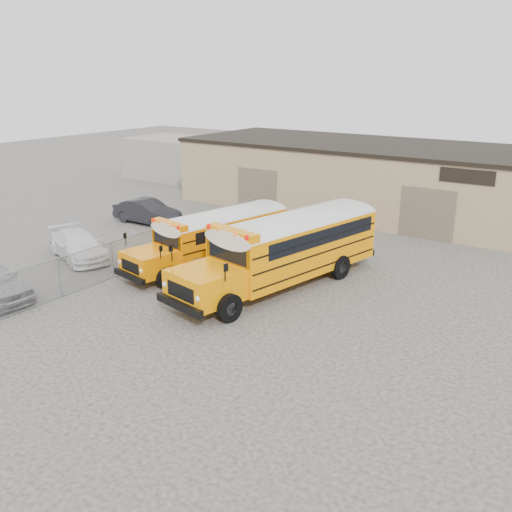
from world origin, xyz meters
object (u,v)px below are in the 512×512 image
Objects in this scene: school_bus_left at (290,215)px; car_dark at (147,212)px; car_white at (78,245)px; tarp_bundle at (200,276)px; school_bus_right at (374,219)px.

school_bus_left is 2.05× the size of car_dark.
school_bus_left is 11.75m from car_white.
car_white is at bearing -165.05° from car_dark.
school_bus_left is at bearing 96.28° from tarp_bundle.
school_bus_left reaches higher than tarp_bundle.
school_bus_right is 2.47× the size of car_dark.
school_bus_right is 15.70m from car_white.
car_dark is at bearing 144.97° from tarp_bundle.
tarp_bundle is 13.13m from car_dark.
school_bus_right is at bearing -82.83° from car_dark.
tarp_bundle is (-3.78, -9.93, -1.07)m from school_bus_right.
school_bus_left is 4.86m from school_bus_right.
car_white is at bearing -129.70° from school_bus_left.
school_bus_right is (4.80, 0.69, 0.32)m from school_bus_left.
car_dark is at bearing -170.66° from school_bus_right.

